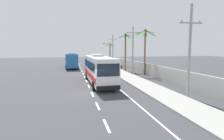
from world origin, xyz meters
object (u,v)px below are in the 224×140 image
(pedestrian_midwalk, at_px, (116,67))
(palm_second, at_px, (110,49))
(utility_pole_mid, at_px, (133,49))
(coach_bus_far_lane, at_px, (72,60))
(palm_nearest, at_px, (125,46))
(utility_pole_far, at_px, (112,49))
(coach_bus_foreground, at_px, (99,68))
(motorcycle_beside_bus, at_px, (105,69))
(pedestrian_near_kerb, at_px, (112,66))
(pedestrian_far_walk, at_px, (111,65))
(palm_third, at_px, (145,42))
(utility_pole_nearest, at_px, (190,50))

(pedestrian_midwalk, distance_m, palm_second, 21.68)
(utility_pole_mid, xyz_separation_m, palm_second, (0.52, 22.64, 0.12))
(coach_bus_far_lane, bearing_deg, palm_second, 38.03)
(coach_bus_far_lane, height_order, palm_nearest, palm_nearest)
(coach_bus_far_lane, distance_m, utility_pole_far, 11.07)
(palm_nearest, bearing_deg, coach_bus_foreground, -120.74)
(motorcycle_beside_bus, distance_m, pedestrian_near_kerb, 3.79)
(utility_pole_mid, bearing_deg, palm_second, 88.67)
(pedestrian_far_walk, height_order, utility_pole_far, utility_pole_far)
(coach_bus_far_lane, relative_size, palm_second, 2.00)
(pedestrian_midwalk, bearing_deg, palm_second, 115.41)
(pedestrian_far_walk, relative_size, palm_third, 0.20)
(palm_third, bearing_deg, pedestrian_midwalk, 145.41)
(pedestrian_midwalk, distance_m, utility_pole_mid, 4.46)
(utility_pole_mid, height_order, utility_pole_far, utility_pole_mid)
(coach_bus_far_lane, distance_m, utility_pole_nearest, 32.20)
(coach_bus_far_lane, distance_m, palm_third, 20.07)
(pedestrian_near_kerb, xyz_separation_m, utility_pole_far, (2.43, 10.63, 3.36))
(coach_bus_far_lane, distance_m, palm_second, 14.38)
(utility_pole_mid, relative_size, palm_second, 1.34)
(pedestrian_midwalk, xyz_separation_m, palm_second, (3.14, 21.18, 3.42))
(palm_nearest, bearing_deg, pedestrian_far_walk, 124.42)
(pedestrian_far_walk, height_order, utility_pole_mid, utility_pole_mid)
(coach_bus_foreground, relative_size, utility_pole_mid, 1.44)
(coach_bus_far_lane, distance_m, palm_nearest, 14.45)
(coach_bus_foreground, height_order, pedestrian_midwalk, coach_bus_foreground)
(utility_pole_nearest, distance_m, utility_pole_mid, 16.42)
(pedestrian_midwalk, distance_m, palm_nearest, 5.71)
(pedestrian_far_walk, distance_m, utility_pole_mid, 8.87)
(motorcycle_beside_bus, bearing_deg, utility_pole_mid, -29.66)
(motorcycle_beside_bus, xyz_separation_m, palm_third, (6.17, -4.05, 5.06))
(utility_pole_nearest, xyz_separation_m, palm_nearest, (0.13, 21.05, 0.63))
(pedestrian_near_kerb, xyz_separation_m, palm_second, (3.07, 16.85, 3.53))
(utility_pole_far, bearing_deg, palm_nearest, -89.47)
(coach_bus_far_lane, relative_size, pedestrian_far_walk, 7.82)
(pedestrian_midwalk, height_order, palm_nearest, palm_nearest)
(coach_bus_far_lane, bearing_deg, motorcycle_beside_bus, -61.70)
(utility_pole_far, relative_size, palm_third, 1.03)
(palm_second, bearing_deg, pedestrian_far_walk, -100.56)
(pedestrian_midwalk, xyz_separation_m, pedestrian_far_walk, (0.39, 6.41, -0.12))
(coach_bus_foreground, height_order, utility_pole_mid, utility_pole_mid)
(palm_third, bearing_deg, utility_pole_far, 95.66)
(motorcycle_beside_bus, bearing_deg, pedestrian_midwalk, -30.24)
(coach_bus_foreground, relative_size, palm_third, 1.53)
(utility_pole_nearest, relative_size, utility_pole_mid, 1.02)
(pedestrian_near_kerb, relative_size, utility_pole_mid, 0.19)
(pedestrian_midwalk, bearing_deg, pedestrian_near_kerb, 122.91)
(coach_bus_foreground, relative_size, pedestrian_midwalk, 6.67)
(coach_bus_foreground, distance_m, utility_pole_nearest, 11.69)
(coach_bus_far_lane, bearing_deg, palm_nearest, -41.19)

